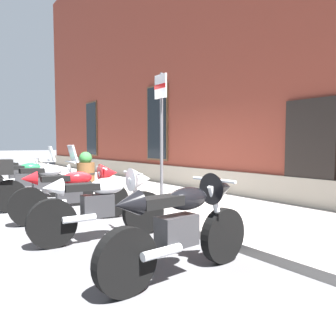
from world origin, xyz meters
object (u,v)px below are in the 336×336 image
at_px(motorcycle_silver_touring, 41,183).
at_px(motorcycle_red_sport, 76,190).
at_px(motorcycle_grey_naked, 20,175).
at_px(motorcycle_black_sport, 186,222).
at_px(barrel_planter, 86,170).
at_px(motorcycle_white_sport, 106,201).
at_px(motorcycle_green_touring, 21,177).
at_px(parking_sign, 161,123).

bearing_deg(motorcycle_silver_touring, motorcycle_red_sport, 8.48).
distance_m(motorcycle_grey_naked, motorcycle_silver_touring, 3.08).
height_order(motorcycle_black_sport, barrel_planter, barrel_planter).
height_order(motorcycle_grey_naked, motorcycle_white_sport, motorcycle_white_sport).
bearing_deg(motorcycle_white_sport, motorcycle_grey_naked, 179.34).
distance_m(motorcycle_green_touring, parking_sign, 4.32).
bearing_deg(barrel_planter, motorcycle_white_sport, -18.90).
height_order(motorcycle_green_touring, motorcycle_silver_touring, motorcycle_silver_touring).
distance_m(motorcycle_silver_touring, barrel_planter, 3.44).
height_order(motorcycle_white_sport, motorcycle_black_sport, motorcycle_black_sport).
distance_m(motorcycle_grey_naked, motorcycle_green_touring, 1.45).
distance_m(motorcycle_grey_naked, motorcycle_red_sport, 4.59).
distance_m(motorcycle_white_sport, motorcycle_black_sport, 1.73).
relative_size(motorcycle_red_sport, motorcycle_black_sport, 1.05).
relative_size(motorcycle_grey_naked, motorcycle_green_touring, 0.98).
bearing_deg(motorcycle_red_sport, motorcycle_green_touring, -175.07).
relative_size(parking_sign, barrel_planter, 2.52).
xyz_separation_m(motorcycle_black_sport, barrel_planter, (-7.39, 1.82, -0.01)).
distance_m(motorcycle_silver_touring, motorcycle_red_sport, 1.54).
xyz_separation_m(motorcycle_silver_touring, motorcycle_red_sport, (1.52, 0.23, -0.01)).
bearing_deg(barrel_planter, motorcycle_red_sport, -23.60).
xyz_separation_m(motorcycle_grey_naked, motorcycle_black_sport, (7.72, 0.05, 0.09)).
relative_size(motorcycle_white_sport, motorcycle_black_sport, 1.02).
height_order(motorcycle_silver_touring, motorcycle_black_sport, motorcycle_silver_touring).
relative_size(motorcycle_red_sport, barrel_planter, 2.04).
relative_size(motorcycle_green_touring, barrel_planter, 2.05).
bearing_deg(motorcycle_black_sport, barrel_planter, 166.14).
relative_size(motorcycle_green_touring, motorcycle_white_sport, 1.03).
xyz_separation_m(motorcycle_green_touring, motorcycle_silver_touring, (1.65, 0.05, 0.01)).
distance_m(motorcycle_grey_naked, parking_sign, 5.54).
relative_size(motorcycle_red_sport, parking_sign, 0.81).
distance_m(motorcycle_black_sport, barrel_planter, 7.61).
bearing_deg(barrel_planter, motorcycle_silver_touring, -37.33).
height_order(motorcycle_red_sport, barrel_planter, barrel_planter).
bearing_deg(parking_sign, motorcycle_white_sport, -62.12).
relative_size(motorcycle_silver_touring, parking_sign, 0.81).
bearing_deg(parking_sign, motorcycle_black_sport, -29.06).
bearing_deg(motorcycle_black_sport, motorcycle_silver_touring, -176.74).
bearing_deg(motorcycle_grey_naked, barrel_planter, 79.87).
relative_size(motorcycle_grey_naked, barrel_planter, 2.00).
distance_m(motorcycle_silver_touring, motorcycle_black_sport, 4.66).
relative_size(motorcycle_red_sport, motorcycle_white_sport, 1.03).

